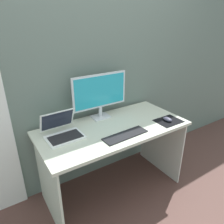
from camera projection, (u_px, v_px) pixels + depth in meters
name	position (u px, v px, depth m)	size (l,w,h in m)	color
ground_plane	(113.00, 189.00, 2.29)	(8.00, 8.00, 0.00)	brown
wall_back	(91.00, 66.00, 2.08)	(6.00, 0.04, 2.50)	slate
desk	(113.00, 141.00, 2.05)	(1.39, 0.68, 0.75)	beige
monitor	(100.00, 93.00, 2.07)	(0.58, 0.14, 0.45)	silver
laptop	(62.00, 131.00, 1.82)	(0.31, 0.31, 0.21)	white
keyboard_external	(125.00, 135.00, 1.83)	(0.41, 0.13, 0.01)	black
mousepad	(168.00, 121.00, 2.09)	(0.25, 0.20, 0.00)	black
mouse	(168.00, 119.00, 2.08)	(0.06, 0.10, 0.04)	#434156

